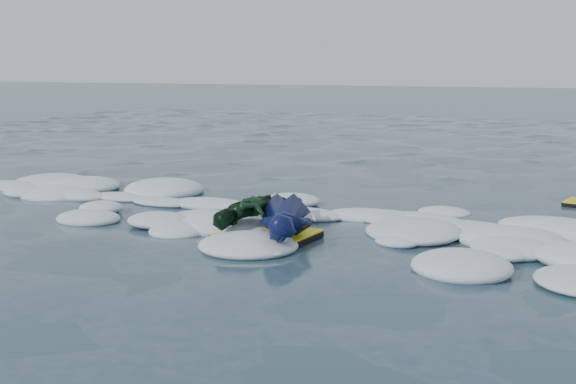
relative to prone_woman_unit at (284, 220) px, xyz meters
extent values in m
plane|color=#1A353F|center=(-0.97, -0.05, -0.24)|extent=(120.00, 120.00, 0.00)
cube|color=black|center=(0.00, -0.22, -0.20)|extent=(0.81, 1.25, 0.06)
cube|color=yellow|center=(0.00, -0.22, -0.16)|extent=(0.79, 1.23, 0.02)
imported|color=#0C1755|center=(0.00, 0.03, 0.02)|extent=(1.21, 1.87, 0.42)
cube|color=black|center=(-0.47, -0.09, -0.21)|extent=(0.72, 0.87, 0.04)
cube|color=yellow|center=(-0.47, -0.09, -0.18)|extent=(0.70, 0.85, 0.01)
cube|color=#1971BE|center=(-0.47, -0.09, -0.17)|extent=(0.46, 0.70, 0.00)
imported|color=black|center=(-0.47, 0.11, 0.00)|extent=(0.86, 1.25, 0.43)
camera|label=1|loc=(3.15, -7.58, 1.78)|focal=45.00mm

